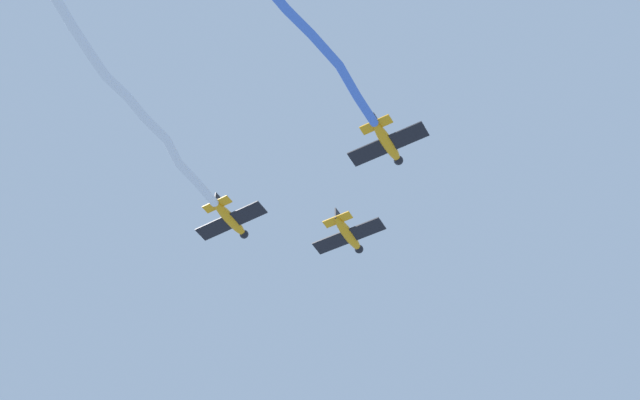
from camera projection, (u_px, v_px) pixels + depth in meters
airplane_lead at (348, 235)px, 69.41m from camera, size 6.12×5.25×1.64m
airplane_left_wing at (231, 220)px, 68.21m from camera, size 6.04×5.30×1.64m
smoke_trail_left_wing at (139, 110)px, 60.28m from camera, size 12.17×18.71×1.70m
airplane_right_wing at (387, 143)px, 63.06m from camera, size 6.11×5.26×1.64m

